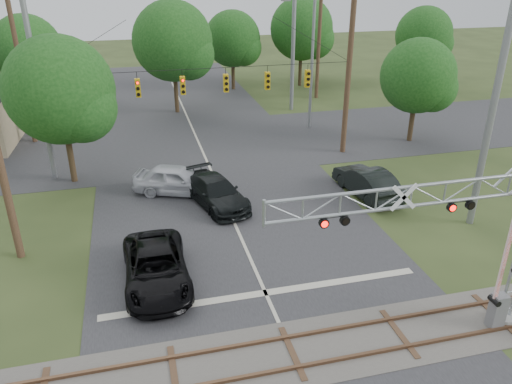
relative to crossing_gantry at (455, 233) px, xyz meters
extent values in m
cube|color=#2C2C2E|center=(-5.24, 8.36, -4.17)|extent=(14.00, 90.00, 0.02)
cube|color=#2C2C2E|center=(-5.24, 22.36, -4.17)|extent=(90.00, 12.00, 0.02)
cube|color=#4D4743|center=(-5.24, 0.36, -4.16)|extent=(90.00, 3.20, 0.05)
cube|color=brown|center=(-5.24, -0.36, -4.09)|extent=(90.00, 0.12, 0.14)
cube|color=brown|center=(-5.24, 1.08, -4.09)|extent=(90.00, 0.12, 0.14)
cylinder|color=gray|center=(2.86, 0.06, -4.04)|extent=(0.85, 0.85, 0.28)
cube|color=slate|center=(2.29, -0.13, -3.47)|extent=(0.52, 0.42, 1.42)
cube|color=red|center=(2.06, -0.13, -0.59)|extent=(0.13, 0.08, 4.72)
cylinder|color=gray|center=(-14.74, 18.36, 1.57)|extent=(0.32, 0.32, 11.50)
cylinder|color=#432E1F|center=(4.26, 18.36, 1.57)|extent=(0.36, 0.36, 11.50)
cylinder|color=black|center=(-5.24, 18.36, 2.03)|extent=(19.00, 0.03, 0.03)
cube|color=gold|center=(-11.91, 18.36, 1.08)|extent=(0.30, 0.30, 1.10)
cube|color=gold|center=(-9.24, 18.36, 1.08)|extent=(0.30, 0.30, 1.10)
cube|color=gold|center=(-6.57, 18.36, 1.08)|extent=(0.30, 0.30, 1.10)
cube|color=gold|center=(-3.91, 18.36, 1.08)|extent=(0.30, 0.30, 1.10)
cube|color=gold|center=(-1.24, 18.36, 1.08)|extent=(0.30, 0.30, 1.10)
cube|color=gold|center=(1.43, 18.36, 1.08)|extent=(0.30, 0.30, 1.10)
imported|color=black|center=(-9.39, 5.62, -3.41)|extent=(2.60, 5.56, 1.54)
imported|color=black|center=(-5.76, 12.28, -3.42)|extent=(3.52, 5.61, 1.52)
imported|color=silver|center=(-7.64, 14.32, -3.35)|extent=(5.28, 3.65, 1.67)
imported|color=black|center=(2.74, 11.44, -3.36)|extent=(2.33, 5.15, 1.64)
cylinder|color=gray|center=(3.88, 24.24, 0.76)|extent=(0.22, 0.22, 9.88)
cube|color=slate|center=(1.68, 24.24, 5.43)|extent=(0.66, 0.27, 0.16)
cylinder|color=#432E1F|center=(-16.92, 25.92, 1.61)|extent=(0.34, 0.34, 11.59)
cylinder|color=gray|center=(4.13, 29.67, 1.51)|extent=(0.34, 0.34, 11.38)
cylinder|color=gray|center=(6.42, 7.08, 2.96)|extent=(0.34, 0.34, 14.29)
cylinder|color=#432E1F|center=(7.80, 33.15, 1.64)|extent=(0.34, 0.34, 11.64)
cylinder|color=#3C2D1B|center=(-17.86, 34.85, -2.29)|extent=(0.36, 0.36, 3.78)
sphere|color=#154413|center=(-17.86, 34.85, 1.14)|extent=(5.84, 5.84, 5.84)
cylinder|color=#3C2D1B|center=(-13.53, 17.54, -2.21)|extent=(0.36, 0.36, 3.95)
sphere|color=#154413|center=(-13.53, 17.54, 1.38)|extent=(6.10, 6.10, 6.10)
cylinder|color=#3C2D1B|center=(-5.89, 31.30, -2.02)|extent=(0.36, 0.36, 4.31)
sphere|color=#154413|center=(-5.89, 31.30, 1.89)|extent=(6.66, 6.66, 6.66)
cylinder|color=#3C2D1B|center=(0.68, 38.62, -2.38)|extent=(0.36, 0.36, 3.60)
sphere|color=#154413|center=(0.68, 38.62, 0.89)|extent=(5.56, 5.56, 5.56)
cylinder|color=#3C2D1B|center=(7.93, 38.59, -2.11)|extent=(0.36, 0.36, 4.15)
sphere|color=#154413|center=(7.93, 38.59, 1.66)|extent=(6.41, 6.41, 6.41)
cylinder|color=#3C2D1B|center=(10.02, 19.38, -2.48)|extent=(0.36, 0.36, 3.40)
sphere|color=#154413|center=(10.02, 19.38, 0.61)|extent=(5.25, 5.25, 5.25)
cylinder|color=#3C2D1B|center=(20.14, 35.49, -2.33)|extent=(0.36, 0.36, 3.71)
sphere|color=#154413|center=(20.14, 35.49, 1.04)|extent=(5.73, 5.73, 5.73)
camera|label=1|loc=(-9.62, -11.99, 7.94)|focal=35.00mm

